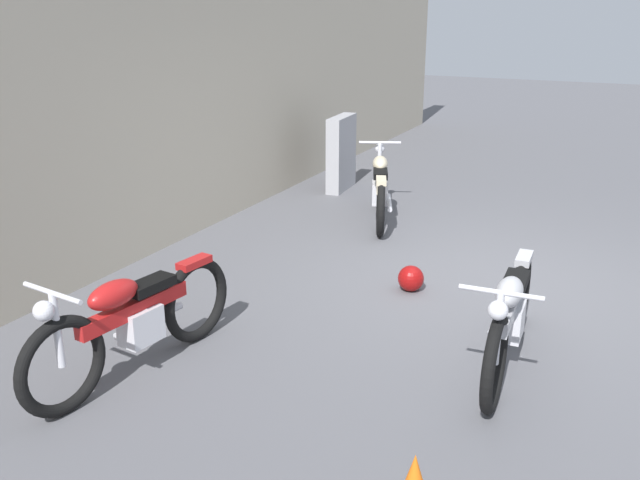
# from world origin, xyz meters

# --- Properties ---
(ground_plane) EXTENTS (40.00, 40.00, 0.00)m
(ground_plane) POSITION_xyz_m (0.00, 0.00, 0.00)
(ground_plane) COLOR #56565B
(building_wall) EXTENTS (18.00, 0.30, 3.38)m
(building_wall) POSITION_xyz_m (0.00, 3.74, 1.69)
(building_wall) COLOR #B2A893
(building_wall) RESTS_ON ground_plane
(stone_marker) EXTENTS (0.78, 0.26, 1.08)m
(stone_marker) POSITION_xyz_m (2.79, 2.86, 0.54)
(stone_marker) COLOR #9E9EA3
(stone_marker) RESTS_ON ground_plane
(helmet) EXTENTS (0.25, 0.25, 0.25)m
(helmet) POSITION_xyz_m (-0.43, 0.69, 0.12)
(helmet) COLOR maroon
(helmet) RESTS_ON ground_plane
(motorcycle_cream) EXTENTS (1.87, 0.91, 0.89)m
(motorcycle_cream) POSITION_xyz_m (1.60, 1.80, 0.43)
(motorcycle_cream) COLOR black
(motorcycle_cream) RESTS_ON ground_plane
(motorcycle_silver) EXTENTS (1.94, 0.54, 0.87)m
(motorcycle_silver) POSITION_xyz_m (-1.53, -0.43, 0.42)
(motorcycle_silver) COLOR black
(motorcycle_silver) RESTS_ON ground_plane
(motorcycle_red) EXTENTS (1.98, 0.55, 0.89)m
(motorcycle_red) POSITION_xyz_m (-2.81, 2.02, 0.43)
(motorcycle_red) COLOR black
(motorcycle_red) RESTS_ON ground_plane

